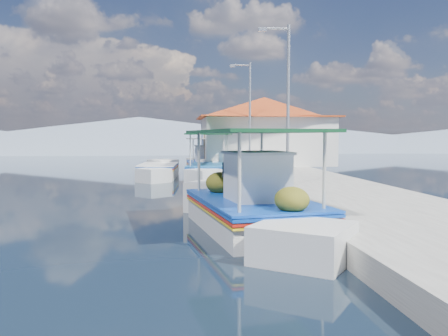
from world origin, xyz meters
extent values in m
plane|color=black|center=(0.00, 0.00, 0.00)|extent=(160.00, 160.00, 0.00)
cube|color=#AEADA3|center=(5.90, 6.00, 0.25)|extent=(5.00, 44.00, 0.50)
cylinder|color=#A5A8AD|center=(3.80, -3.00, 0.65)|extent=(0.20, 0.20, 0.30)
cylinder|color=#A5A8AD|center=(3.80, 2.00, 0.65)|extent=(0.20, 0.20, 0.30)
cylinder|color=#A5A8AD|center=(3.80, 8.00, 0.65)|extent=(0.20, 0.20, 0.30)
cylinder|color=#A5A8AD|center=(3.80, 14.00, 0.65)|extent=(0.20, 0.20, 0.30)
cube|color=white|center=(2.29, -3.81, 0.24)|extent=(3.10, 5.01, 1.03)
cube|color=white|center=(2.78, -0.75, 0.37)|extent=(2.39, 2.39, 1.13)
cube|color=white|center=(1.81, -6.79, 0.24)|extent=(2.32, 2.32, 0.97)
cube|color=#0D42B0|center=(2.29, -3.81, 0.71)|extent=(3.19, 5.16, 0.06)
cube|color=red|center=(2.29, -3.81, 0.63)|extent=(3.19, 5.16, 0.05)
cube|color=yellow|center=(2.29, -3.81, 0.55)|extent=(3.19, 5.16, 0.04)
cube|color=#0D42B0|center=(2.29, -3.81, 0.79)|extent=(3.20, 5.12, 0.05)
cube|color=brown|center=(2.29, -3.81, 0.76)|extent=(2.89, 4.89, 0.05)
cube|color=white|center=(2.24, -4.13, 1.35)|extent=(1.52, 1.60, 1.19)
cube|color=silver|center=(2.24, -4.13, 1.97)|extent=(1.65, 1.72, 0.06)
cylinder|color=beige|center=(1.66, -1.72, 1.62)|extent=(0.08, 0.08, 1.73)
cylinder|color=beige|center=(3.54, -2.02, 1.62)|extent=(0.08, 0.08, 1.73)
cylinder|color=beige|center=(1.03, -5.61, 1.62)|extent=(0.08, 0.08, 1.73)
cylinder|color=beige|center=(2.91, -5.91, 1.62)|extent=(0.08, 0.08, 1.73)
cube|color=#0B391D|center=(2.29, -3.81, 2.49)|extent=(3.21, 5.03, 0.08)
ellipsoid|color=#414512|center=(2.10, -2.25, 1.06)|extent=(0.82, 0.90, 0.62)
ellipsoid|color=#414512|center=(2.94, -1.84, 1.02)|extent=(0.69, 0.76, 0.52)
ellipsoid|color=#414512|center=(2.19, -5.77, 1.03)|extent=(0.73, 0.81, 0.55)
sphere|color=#D34E06|center=(3.46, -3.35, 1.57)|extent=(0.43, 0.43, 0.43)
cube|color=white|center=(2.27, 10.20, 0.24)|extent=(2.80, 4.30, 1.02)
cube|color=white|center=(1.81, 12.85, 0.37)|extent=(2.15, 2.15, 1.13)
cube|color=white|center=(2.71, 7.64, 0.24)|extent=(2.10, 2.10, 0.97)
cube|color=#0D42B0|center=(2.27, 10.20, 0.71)|extent=(2.88, 4.43, 0.06)
cube|color=red|center=(2.27, 10.20, 0.62)|extent=(2.88, 4.43, 0.05)
cube|color=yellow|center=(2.27, 10.20, 0.55)|extent=(2.88, 4.43, 0.04)
cube|color=#1B63A7|center=(2.27, 10.20, 0.78)|extent=(2.90, 4.40, 0.05)
cube|color=brown|center=(2.27, 10.20, 0.75)|extent=(2.62, 4.20, 0.05)
cylinder|color=beige|center=(1.14, 11.71, 1.61)|extent=(0.08, 0.08, 1.72)
cylinder|color=beige|center=(2.83, 12.00, 1.61)|extent=(0.08, 0.08, 1.72)
cylinder|color=beige|center=(1.71, 8.40, 1.61)|extent=(0.08, 0.08, 1.72)
cylinder|color=beige|center=(3.40, 8.70, 1.61)|extent=(0.08, 0.08, 1.72)
cube|color=#0B391D|center=(2.27, 10.20, 2.47)|extent=(2.91, 4.32, 0.08)
cube|color=white|center=(-0.58, 10.92, 0.24)|extent=(2.19, 3.77, 1.01)
cube|color=white|center=(-0.76, 13.35, 0.36)|extent=(1.95, 1.95, 1.12)
cube|color=white|center=(-0.41, 8.56, 0.24)|extent=(1.90, 1.90, 0.96)
cube|color=#0D42B0|center=(-0.58, 10.92, 0.71)|extent=(2.25, 3.89, 0.06)
cube|color=red|center=(-0.58, 10.92, 0.62)|extent=(2.25, 3.89, 0.05)
cube|color=yellow|center=(-0.58, 10.92, 0.54)|extent=(2.25, 3.89, 0.04)
cube|color=white|center=(-0.58, 10.92, 0.78)|extent=(2.27, 3.85, 0.05)
cube|color=brown|center=(-0.58, 10.92, 0.75)|extent=(2.03, 3.69, 0.05)
cube|color=white|center=(2.21, 14.93, 0.21)|extent=(2.11, 3.89, 0.90)
cube|color=white|center=(2.28, 17.48, 0.32)|extent=(2.03, 2.03, 1.00)
cube|color=white|center=(2.14, 12.45, 0.21)|extent=(1.98, 1.98, 0.86)
cube|color=#0D42B0|center=(2.21, 14.93, 0.63)|extent=(2.17, 4.01, 0.06)
cube|color=red|center=(2.21, 14.93, 0.55)|extent=(2.17, 4.01, 0.05)
cube|color=yellow|center=(2.21, 14.93, 0.49)|extent=(2.17, 4.01, 0.04)
cube|color=#0D42B0|center=(2.21, 14.93, 0.69)|extent=(2.19, 3.97, 0.05)
cube|color=brown|center=(2.21, 14.93, 0.67)|extent=(1.94, 3.81, 0.05)
cube|color=white|center=(2.20, 14.64, 1.19)|extent=(1.13, 1.27, 1.05)
cube|color=silver|center=(2.20, 14.64, 1.73)|extent=(1.24, 1.37, 0.06)
cylinder|color=beige|center=(1.46, 16.56, 1.43)|extent=(0.07, 0.07, 1.52)
cylinder|color=beige|center=(3.06, 16.52, 1.43)|extent=(0.07, 0.07, 1.52)
cylinder|color=beige|center=(1.37, 13.34, 1.43)|extent=(0.07, 0.07, 1.52)
cylinder|color=beige|center=(2.97, 13.30, 1.43)|extent=(0.07, 0.07, 1.52)
cube|color=silver|center=(2.21, 14.93, 2.19)|extent=(2.21, 3.89, 0.07)
cube|color=silver|center=(6.20, 15.00, 2.00)|extent=(8.00, 6.00, 3.00)
cube|color=#AB4317|center=(6.20, 15.00, 3.55)|extent=(8.64, 6.48, 0.10)
pyramid|color=#AB4317|center=(6.20, 15.00, 4.20)|extent=(10.49, 10.49, 1.40)
cube|color=brown|center=(2.22, 14.00, 1.50)|extent=(0.06, 1.00, 2.00)
cube|color=#0D42B0|center=(2.22, 16.50, 2.10)|extent=(0.06, 1.20, 0.90)
cylinder|color=#A5A8AD|center=(4.60, 2.00, 3.50)|extent=(0.12, 0.12, 6.00)
cylinder|color=#A5A8AD|center=(4.10, 2.00, 6.35)|extent=(1.00, 0.08, 0.08)
cube|color=#A5A8AD|center=(3.60, 2.00, 6.30)|extent=(0.30, 0.14, 0.14)
cylinder|color=#A5A8AD|center=(4.60, 11.00, 3.50)|extent=(0.12, 0.12, 6.00)
cylinder|color=#A5A8AD|center=(4.10, 11.00, 6.35)|extent=(1.00, 0.08, 0.08)
cube|color=#A5A8AD|center=(3.60, 11.00, 6.30)|extent=(0.30, 0.14, 0.14)
cone|color=slate|center=(-5.00, 56.00, 2.45)|extent=(96.00, 96.00, 5.50)
cone|color=slate|center=(25.00, 56.00, 1.60)|extent=(76.80, 76.80, 3.80)
camera|label=1|loc=(0.37, -15.22, 2.38)|focal=37.24mm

